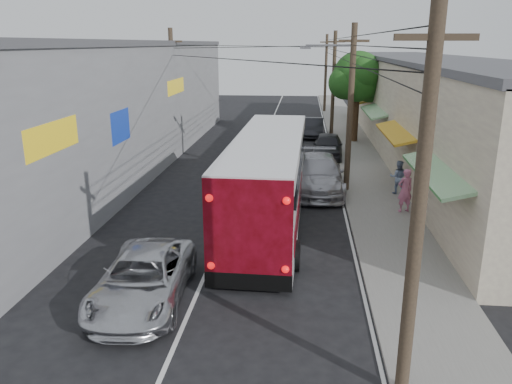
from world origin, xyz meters
TOP-DOWN VIEW (x-y plane):
  - ground at (0.00, 0.00)m, footprint 120.00×120.00m
  - sidewalk at (6.50, 20.00)m, footprint 3.00×80.00m
  - building_right at (10.99, 22.00)m, footprint 7.09×40.00m
  - building_left at (-8.50, 18.00)m, footprint 7.20×36.00m
  - utility_poles at (3.13, 20.33)m, footprint 11.80×45.28m
  - street_tree at (6.87, 26.02)m, footprint 4.40×4.00m
  - coach_bus at (1.66, 8.20)m, footprint 3.10×12.53m
  - jeepney at (-1.40, 1.32)m, footprint 2.63×5.25m
  - parked_suv at (3.80, 13.00)m, footprint 2.50×6.02m
  - parked_car_mid at (4.60, 20.65)m, footprint 2.13×4.68m
  - parked_car_far at (3.80, 28.19)m, footprint 1.67×4.41m
  - pedestrian_near at (7.40, 9.80)m, footprint 0.81×0.67m
  - pedestrian_far at (7.60, 12.53)m, footprint 0.86×0.72m

SIDE VIEW (x-z plane):
  - ground at x=0.00m, z-range 0.00..0.00m
  - sidewalk at x=6.50m, z-range 0.00..0.12m
  - jeepney at x=-1.40m, z-range 0.00..1.43m
  - parked_car_far at x=3.80m, z-range 0.00..1.44m
  - parked_car_mid at x=4.60m, z-range 0.00..1.56m
  - parked_suv at x=3.80m, z-range 0.00..1.74m
  - pedestrian_far at x=7.60m, z-range 0.12..1.74m
  - pedestrian_near at x=7.40m, z-range 0.12..2.01m
  - coach_bus at x=1.66m, z-range 0.06..3.65m
  - building_right at x=10.99m, z-range 0.03..6.28m
  - building_left at x=-8.50m, z-range 0.03..7.28m
  - utility_poles at x=3.13m, z-range 0.13..8.13m
  - street_tree at x=6.87m, z-range 1.37..7.97m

